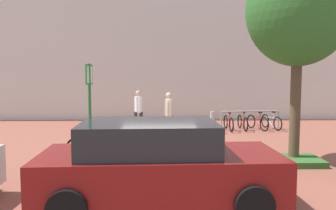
{
  "coord_description": "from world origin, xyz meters",
  "views": [
    {
      "loc": [
        0.09,
        -10.84,
        2.39
      ],
      "look_at": [
        0.32,
        1.6,
        1.26
      ],
      "focal_mm": 36.47,
      "sensor_mm": 36.0,
      "label": 1
    }
  ],
  "objects_px": {
    "bike_rack_cluster": "(250,122)",
    "bollard_steel": "(212,122)",
    "tree_sidewalk": "(298,10)",
    "bike_at_sign": "(93,150)",
    "person_shirt_white": "(138,108)",
    "car_maroon_wagon": "(157,164)",
    "parking_sign_post": "(90,100)",
    "person_shirt_blue": "(169,112)"
  },
  "relations": [
    {
      "from": "bike_rack_cluster",
      "to": "car_maroon_wagon",
      "type": "distance_m",
      "value": 9.31
    },
    {
      "from": "bike_rack_cluster",
      "to": "person_shirt_blue",
      "type": "relative_size",
      "value": 1.53
    },
    {
      "from": "person_shirt_blue",
      "to": "bike_rack_cluster",
      "type": "bearing_deg",
      "value": 28.53
    },
    {
      "from": "person_shirt_blue",
      "to": "person_shirt_white",
      "type": "distance_m",
      "value": 1.87
    },
    {
      "from": "car_maroon_wagon",
      "to": "person_shirt_white",
      "type": "bearing_deg",
      "value": 96.35
    },
    {
      "from": "bike_at_sign",
      "to": "car_maroon_wagon",
      "type": "distance_m",
      "value": 3.55
    },
    {
      "from": "bike_at_sign",
      "to": "car_maroon_wagon",
      "type": "relative_size",
      "value": 0.37
    },
    {
      "from": "person_shirt_blue",
      "to": "person_shirt_white",
      "type": "bearing_deg",
      "value": 130.88
    },
    {
      "from": "tree_sidewalk",
      "to": "bike_at_sign",
      "type": "relative_size",
      "value": 3.47
    },
    {
      "from": "bollard_steel",
      "to": "person_shirt_white",
      "type": "relative_size",
      "value": 0.52
    },
    {
      "from": "bike_at_sign",
      "to": "bike_rack_cluster",
      "type": "bearing_deg",
      "value": 43.54
    },
    {
      "from": "tree_sidewalk",
      "to": "person_shirt_white",
      "type": "height_order",
      "value": "tree_sidewalk"
    },
    {
      "from": "tree_sidewalk",
      "to": "bike_rack_cluster",
      "type": "height_order",
      "value": "tree_sidewalk"
    },
    {
      "from": "bike_at_sign",
      "to": "bike_rack_cluster",
      "type": "distance_m",
      "value": 7.83
    },
    {
      "from": "bike_rack_cluster",
      "to": "person_shirt_blue",
      "type": "bearing_deg",
      "value": -151.47
    },
    {
      "from": "parking_sign_post",
      "to": "car_maroon_wagon",
      "type": "relative_size",
      "value": 0.61
    },
    {
      "from": "tree_sidewalk",
      "to": "bike_at_sign",
      "type": "distance_m",
      "value": 6.61
    },
    {
      "from": "bike_at_sign",
      "to": "person_shirt_white",
      "type": "relative_size",
      "value": 0.94
    },
    {
      "from": "bike_rack_cluster",
      "to": "car_maroon_wagon",
      "type": "bearing_deg",
      "value": -114.76
    },
    {
      "from": "bike_rack_cluster",
      "to": "bollard_steel",
      "type": "xyz_separation_m",
      "value": [
        -1.78,
        -0.9,
        0.1
      ]
    },
    {
      "from": "bike_at_sign",
      "to": "bike_rack_cluster",
      "type": "xyz_separation_m",
      "value": [
        5.68,
        5.4,
        -0.0
      ]
    },
    {
      "from": "tree_sidewalk",
      "to": "person_shirt_white",
      "type": "distance_m",
      "value": 7.39
    },
    {
      "from": "parking_sign_post",
      "to": "tree_sidewalk",
      "type": "bearing_deg",
      "value": 1.63
    },
    {
      "from": "tree_sidewalk",
      "to": "person_shirt_blue",
      "type": "xyz_separation_m",
      "value": [
        -3.33,
        3.52,
        -3.09
      ]
    },
    {
      "from": "person_shirt_blue",
      "to": "car_maroon_wagon",
      "type": "height_order",
      "value": "person_shirt_blue"
    },
    {
      "from": "parking_sign_post",
      "to": "bike_at_sign",
      "type": "height_order",
      "value": "parking_sign_post"
    },
    {
      "from": "bike_at_sign",
      "to": "person_shirt_white",
      "type": "distance_m",
      "value": 5.0
    },
    {
      "from": "bollard_steel",
      "to": "person_shirt_white",
      "type": "height_order",
      "value": "person_shirt_white"
    },
    {
      "from": "bike_rack_cluster",
      "to": "person_shirt_white",
      "type": "distance_m",
      "value": 4.84
    },
    {
      "from": "person_shirt_blue",
      "to": "person_shirt_white",
      "type": "height_order",
      "value": "same"
    },
    {
      "from": "parking_sign_post",
      "to": "bike_at_sign",
      "type": "relative_size",
      "value": 1.65
    },
    {
      "from": "tree_sidewalk",
      "to": "bike_at_sign",
      "type": "xyz_separation_m",
      "value": [
        -5.46,
        0.06,
        -3.72
      ]
    },
    {
      "from": "person_shirt_blue",
      "to": "bollard_steel",
      "type": "bearing_deg",
      "value": 30.16
    },
    {
      "from": "person_shirt_blue",
      "to": "car_maroon_wagon",
      "type": "relative_size",
      "value": 0.39
    },
    {
      "from": "bike_rack_cluster",
      "to": "bollard_steel",
      "type": "height_order",
      "value": "bollard_steel"
    },
    {
      "from": "person_shirt_white",
      "to": "car_maroon_wagon",
      "type": "bearing_deg",
      "value": -83.65
    },
    {
      "from": "parking_sign_post",
      "to": "car_maroon_wagon",
      "type": "distance_m",
      "value": 3.49
    },
    {
      "from": "parking_sign_post",
      "to": "car_maroon_wagon",
      "type": "bearing_deg",
      "value": -57.6
    },
    {
      "from": "parking_sign_post",
      "to": "bollard_steel",
      "type": "relative_size",
      "value": 2.96
    },
    {
      "from": "bike_at_sign",
      "to": "car_maroon_wagon",
      "type": "height_order",
      "value": "car_maroon_wagon"
    },
    {
      "from": "person_shirt_white",
      "to": "car_maroon_wagon",
      "type": "relative_size",
      "value": 0.39
    },
    {
      "from": "car_maroon_wagon",
      "to": "bike_rack_cluster",
      "type": "bearing_deg",
      "value": 65.24
    }
  ]
}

